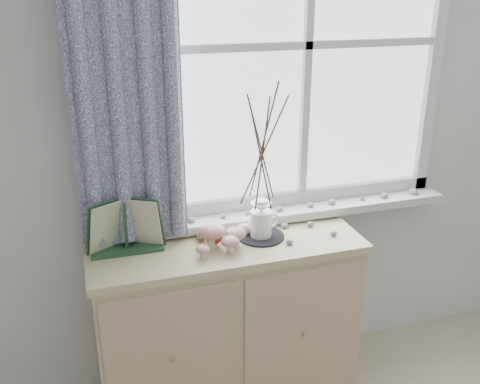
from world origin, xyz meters
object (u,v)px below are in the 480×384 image
(twig_pitcher, at_px, (262,148))
(toadstool_cluster, at_px, (220,236))
(botanical_book, at_px, (126,228))
(sideboard, at_px, (227,324))

(twig_pitcher, bearing_deg, toadstool_cluster, 177.98)
(toadstool_cluster, xyz_separation_m, twig_pitcher, (0.20, 0.06, 0.35))
(twig_pitcher, bearing_deg, botanical_book, 161.35)
(botanical_book, height_order, twig_pitcher, twig_pitcher)
(sideboard, distance_m, toadstool_cluster, 0.49)
(sideboard, bearing_deg, twig_pitcher, 3.42)
(botanical_book, distance_m, toadstool_cluster, 0.39)
(sideboard, xyz_separation_m, twig_pitcher, (0.16, 0.01, 0.84))
(botanical_book, relative_size, twig_pitcher, 0.49)
(sideboard, xyz_separation_m, toadstool_cluster, (-0.04, -0.05, 0.49))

